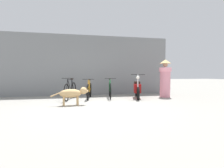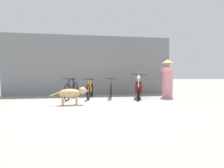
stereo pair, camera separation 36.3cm
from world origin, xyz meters
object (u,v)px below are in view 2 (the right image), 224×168
at_px(bicycle_2, 111,90).
at_px(stray_dog, 72,93).
at_px(bicycle_1, 90,90).
at_px(person_in_robes, 167,78).
at_px(motorcycle, 138,89).
at_px(bicycle_0, 72,90).

xyz_separation_m(bicycle_2, stray_dog, (-1.54, -1.55, 0.04)).
xyz_separation_m(bicycle_1, person_in_robes, (3.37, -0.19, 0.52)).
distance_m(bicycle_2, person_in_robes, 2.54).
bearing_deg(person_in_robes, motorcycle, -2.46).
distance_m(bicycle_0, person_in_robes, 4.17).
height_order(bicycle_0, person_in_robes, person_in_robes).
bearing_deg(bicycle_1, person_in_robes, 96.93).
bearing_deg(bicycle_0, person_in_robes, 102.11).
relative_size(motorcycle, stray_dog, 1.47).
bearing_deg(bicycle_0, motorcycle, 100.49).
relative_size(bicycle_2, motorcycle, 0.96).
relative_size(bicycle_1, stray_dog, 1.33).
xyz_separation_m(motorcycle, person_in_robes, (1.33, 0.04, 0.46)).
xyz_separation_m(stray_dog, person_in_robes, (4.02, 1.30, 0.47)).
distance_m(bicycle_1, bicycle_2, 0.90).
distance_m(bicycle_0, motorcycle, 2.81).
height_order(bicycle_2, motorcycle, motorcycle).
xyz_separation_m(bicycle_0, stray_dog, (0.12, -1.42, 0.03)).
bearing_deg(bicycle_2, motorcycle, 84.50).
distance_m(stray_dog, person_in_robes, 4.25).
xyz_separation_m(bicycle_0, bicycle_2, (1.67, 0.13, -0.01)).
height_order(bicycle_1, person_in_robes, person_in_robes).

